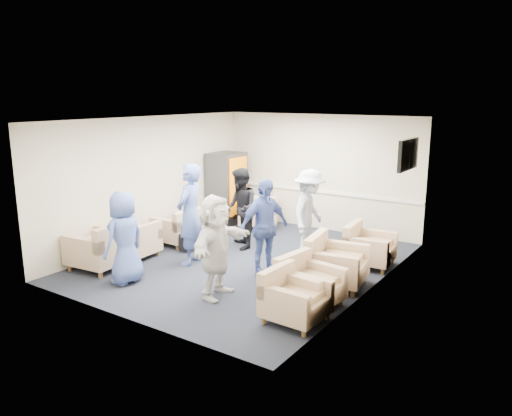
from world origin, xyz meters
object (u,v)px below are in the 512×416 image
Objects in this scene: armchair_left_far at (179,229)px; armchair_right_midfar at (334,265)px; armchair_left_mid at (137,243)px; person_mid_right at (264,227)px; person_back_left at (240,209)px; person_back_right at (309,213)px; person_mid_left at (190,215)px; person_front_right at (216,246)px; person_front_left at (125,238)px; armchair_right_midnear at (307,285)px; vending_machine at (227,188)px; armchair_right_far at (367,248)px; armchair_left_near at (102,249)px; armchair_right_near at (293,299)px; armchair_corner at (259,213)px.

armchair_right_midfar reaches higher than armchair_left_far.
armchair_left_mid is 2.70m from person_mid_right.
person_back_right reaches higher than person_back_left.
person_mid_left is 2.34m from person_back_right.
person_front_right is (2.49, -0.65, 0.53)m from armchair_left_mid.
armchair_left_far is 3.79m from armchair_right_midfar.
armchair_left_far is 2.35m from person_front_left.
person_front_left reaches higher than armchair_left_mid.
armchair_right_midnear is 0.52× the size of vending_machine.
person_front_left is 3.59m from person_back_right.
person_mid_left is at bearing 90.92° from armchair_right_midfar.
armchair_right_far is at bearing -35.60° from person_front_right.
armchair_left_near is 0.98× the size of armchair_right_midfar.
armchair_right_near is at bearing -102.00° from person_front_right.
armchair_left_mid is 0.86× the size of armchair_right_far.
armchair_right_midnear is at bearing 72.76° from armchair_left_far.
person_back_right is (1.61, 1.69, -0.09)m from person_mid_left.
armchair_right_midfar is at bearing 115.59° from armchair_corner.
armchair_right_near is at bearing 102.19° from armchair_corner.
armchair_corner is at bearing 16.61° from person_front_right.
person_front_right is (1.18, -2.29, -0.01)m from person_back_left.
person_front_right reaches higher than armchair_right_midfar.
armchair_right_midnear is (-0.07, 0.58, 0.01)m from armchair_right_near.
armchair_right_far is 2.06m from person_mid_right.
person_front_left is at bearing 64.41° from armchair_corner.
armchair_right_near is 1.57m from armchair_right_midfar.
armchair_right_far is 4.40m from person_front_left.
armchair_right_midnear is at bearing 9.50° from armchair_right_near.
person_mid_left is at bearing 167.61° from person_front_left.
armchair_left_far is at bearing -161.71° from person_front_left.
armchair_left_near is 0.62× the size of person_front_right.
person_back_right reaches higher than armchair_right_midfar.
person_front_right reaches higher than armchair_corner.
person_back_left is (1.35, 2.46, 0.47)m from armchair_left_near.
armchair_right_midnear is 0.53× the size of person_mid_right.
armchair_left_mid is 3.91m from armchair_right_midfar.
vending_machine is 2.12m from person_back_left.
armchair_left_near is 1.30× the size of armchair_left_mid.
armchair_right_far reaches higher than armchair_left_mid.
armchair_left_far is 0.71× the size of armchair_corner.
armchair_corner is (-3.08, 2.37, -0.01)m from armchair_right_midfar.
armchair_right_near is 0.49× the size of person_back_left.
person_back_left reaches higher than armchair_right_midnear.
armchair_right_near is 3.15m from person_front_left.
person_back_right is at bearing 33.52° from armchair_right_midfar.
armchair_left_far reaches higher than armchair_right_midnear.
armchair_left_mid is at bearing 112.38° from armchair_right_far.
person_back_right is (1.40, 0.38, 0.02)m from person_back_left.
person_front_right reaches higher than armchair_left_near.
vending_machine is (-4.11, 3.90, 0.56)m from armchair_right_near.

